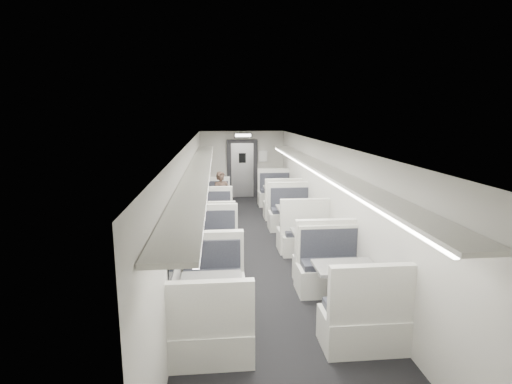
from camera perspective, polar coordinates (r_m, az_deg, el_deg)
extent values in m
cube|color=black|center=(8.92, 0.48, -9.04)|extent=(3.00, 12.00, 0.12)
cube|color=silver|center=(8.39, 0.51, 7.32)|extent=(3.00, 12.00, 0.12)
cube|color=#B7B5AB|center=(14.53, -2.00, 3.98)|extent=(3.00, 0.12, 2.40)
cube|color=#B7B5AB|center=(8.55, -9.96, -1.31)|extent=(0.12, 12.00, 2.40)
cube|color=#B7B5AB|center=(8.87, 10.58, -0.89)|extent=(0.12, 12.00, 2.40)
cube|color=silver|center=(11.19, -5.97, -3.46)|extent=(0.97, 0.54, 0.41)
cube|color=#23252F|center=(11.16, -5.99, -2.17)|extent=(0.86, 0.43, 0.09)
cube|color=silver|center=(10.88, -6.03, -1.04)|extent=(0.97, 0.11, 0.64)
cube|color=silver|center=(12.58, -5.93, -1.82)|extent=(0.97, 0.54, 0.41)
cube|color=#23252F|center=(12.50, -5.95, -0.72)|extent=(0.86, 0.43, 0.09)
cube|color=silver|center=(12.66, -5.97, 0.70)|extent=(0.97, 0.11, 0.64)
cylinder|color=#B7B7B9|center=(11.86, -5.96, -2.07)|extent=(0.09, 0.09, 0.63)
cylinder|color=#B7B7B9|center=(11.93, -5.93, -3.49)|extent=(0.33, 0.33, 0.03)
cube|color=slate|center=(11.78, -5.99, -0.41)|extent=(0.81, 0.55, 0.04)
cube|color=silver|center=(9.40, -6.04, -6.30)|extent=(1.00, 0.56, 0.42)
cube|color=#23252F|center=(9.35, -6.07, -4.73)|extent=(0.88, 0.44, 0.09)
cube|color=silver|center=(9.05, -6.12, -3.41)|extent=(1.00, 0.11, 0.66)
cube|color=silver|center=(10.81, -5.98, -3.96)|extent=(1.00, 0.56, 0.42)
cube|color=#23252F|center=(10.71, -6.01, -2.66)|extent=(0.88, 0.44, 0.09)
cube|color=silver|center=(10.88, -6.03, -0.93)|extent=(1.00, 0.11, 0.66)
cylinder|color=#B7B7B9|center=(10.07, -6.02, -4.43)|extent=(0.09, 0.09, 0.65)
cylinder|color=#B7B7B9|center=(10.16, -5.98, -6.12)|extent=(0.34, 0.34, 0.03)
cube|color=slate|center=(9.98, -6.06, -2.42)|extent=(0.83, 0.56, 0.04)
cube|color=silver|center=(7.12, -6.18, -12.09)|extent=(1.05, 0.58, 0.44)
cube|color=#23252F|center=(7.04, -6.23, -9.97)|extent=(0.93, 0.46, 0.10)
cube|color=silver|center=(6.71, -6.30, -8.36)|extent=(1.05, 0.12, 0.69)
cube|color=silver|center=(8.55, -6.08, -8.02)|extent=(1.05, 0.58, 0.44)
cube|color=#23252F|center=(8.44, -6.12, -6.34)|extent=(0.93, 0.46, 0.10)
cube|color=silver|center=(8.59, -6.15, -3.97)|extent=(1.05, 0.12, 0.69)
cylinder|color=#B7B7B9|center=(7.79, -6.15, -9.05)|extent=(0.10, 0.10, 0.68)
cylinder|color=#B7B7B9|center=(7.91, -6.10, -11.27)|extent=(0.36, 0.36, 0.03)
cube|color=slate|center=(7.67, -6.21, -6.39)|extent=(0.87, 0.59, 0.04)
cube|color=silver|center=(5.34, -6.41, -20.60)|extent=(1.04, 0.58, 0.44)
cube|color=#23252F|center=(5.23, -6.47, -17.90)|extent=(0.93, 0.46, 0.10)
cube|color=silver|center=(4.87, -6.59, -16.25)|extent=(1.04, 0.12, 0.69)
cube|color=silver|center=(6.69, -6.22, -13.66)|extent=(1.04, 0.58, 0.44)
cube|color=#23252F|center=(6.56, -6.28, -11.62)|extent=(0.93, 0.46, 0.10)
cube|color=silver|center=(6.68, -6.31, -8.47)|extent=(1.04, 0.12, 0.69)
cylinder|color=#B7B7B9|center=(5.95, -6.33, -15.73)|extent=(0.10, 0.10, 0.68)
cylinder|color=#B7B7B9|center=(6.11, -6.26, -18.45)|extent=(0.35, 0.35, 0.03)
cube|color=slate|center=(5.79, -6.41, -12.38)|extent=(0.87, 0.59, 0.04)
cube|color=silver|center=(11.73, 3.87, -2.58)|extent=(1.11, 0.62, 0.47)
cube|color=#23252F|center=(11.70, 3.86, -1.17)|extent=(0.99, 0.49, 0.10)
cube|color=silver|center=(11.39, 4.09, 0.09)|extent=(1.11, 0.13, 0.73)
cube|color=silver|center=(13.31, 2.73, -0.91)|extent=(1.11, 0.62, 0.47)
cube|color=#23252F|center=(13.22, 2.76, 0.28)|extent=(0.99, 0.49, 0.10)
cube|color=silver|center=(13.41, 2.62, 1.81)|extent=(1.11, 0.13, 0.73)
cylinder|color=#B7B7B9|center=(12.49, 3.27, -1.13)|extent=(0.10, 0.10, 0.72)
cylinder|color=#B7B7B9|center=(12.57, 3.25, -2.67)|extent=(0.38, 0.38, 0.03)
cube|color=slate|center=(12.41, 3.29, 0.69)|extent=(0.92, 0.63, 0.04)
cube|color=silver|center=(9.06, 6.77, -6.79)|extent=(1.13, 0.63, 0.48)
cube|color=#23252F|center=(9.01, 6.77, -4.95)|extent=(1.00, 0.50, 0.11)
cube|color=silver|center=(8.68, 7.18, -3.40)|extent=(1.13, 0.13, 0.75)
cube|color=silver|center=(10.63, 4.88, -4.04)|extent=(1.13, 0.63, 0.48)
cube|color=#23252F|center=(10.52, 4.94, -2.55)|extent=(1.00, 0.50, 0.11)
cube|color=silver|center=(10.70, 4.71, -0.55)|extent=(1.13, 0.13, 0.75)
cylinder|color=#B7B7B9|center=(9.81, 5.76, -4.59)|extent=(0.11, 0.11, 0.74)
cylinder|color=#B7B7B9|center=(9.91, 5.72, -6.55)|extent=(0.38, 0.38, 0.03)
cube|color=slate|center=(9.70, 5.81, -2.25)|extent=(0.94, 0.64, 0.04)
cube|color=silver|center=(7.47, 9.65, -11.01)|extent=(1.05, 0.59, 0.45)
cube|color=#23252F|center=(7.40, 9.66, -8.96)|extent=(0.94, 0.47, 0.10)
cube|color=silver|center=(7.08, 10.25, -7.36)|extent=(1.05, 0.12, 0.70)
cube|color=silver|center=(8.88, 7.04, -7.28)|extent=(1.05, 0.59, 0.45)
cube|color=#23252F|center=(8.77, 7.13, -5.65)|extent=(0.94, 0.47, 0.10)
cube|color=silver|center=(8.92, 6.83, -3.36)|extent=(1.05, 0.12, 0.70)
cylinder|color=#B7B7B9|center=(8.13, 8.25, -8.20)|extent=(0.10, 0.10, 0.69)
cylinder|color=#B7B7B9|center=(8.24, 8.18, -10.35)|extent=(0.36, 0.36, 0.03)
cube|color=slate|center=(8.01, 8.33, -5.61)|extent=(0.88, 0.60, 0.04)
cube|color=silver|center=(5.72, 15.21, -18.41)|extent=(1.13, 0.63, 0.48)
cube|color=#23252F|center=(5.61, 15.26, -15.65)|extent=(1.00, 0.50, 0.11)
cube|color=silver|center=(5.26, 16.46, -13.77)|extent=(1.13, 0.13, 0.75)
cube|color=silver|center=(7.13, 10.45, -12.02)|extent=(1.13, 0.63, 0.48)
cube|color=#23252F|center=(6.99, 10.61, -9.91)|extent=(1.00, 0.50, 0.11)
cube|color=silver|center=(7.12, 10.12, -6.77)|extent=(1.13, 0.13, 0.75)
cylinder|color=#B7B7B9|center=(6.36, 12.59, -13.84)|extent=(0.11, 0.11, 0.73)
cylinder|color=#B7B7B9|center=(6.51, 12.45, -16.64)|extent=(0.38, 0.38, 0.03)
cube|color=slate|center=(6.20, 12.75, -10.40)|extent=(0.94, 0.64, 0.04)
imported|color=black|center=(11.39, -4.94, -0.60)|extent=(0.59, 0.47, 1.41)
cube|color=black|center=(11.86, -8.41, 2.96)|extent=(0.02, 1.18, 0.84)
cube|color=black|center=(9.69, -9.04, 1.10)|extent=(0.02, 1.18, 0.84)
cube|color=black|center=(7.54, -10.02, -1.83)|extent=(0.02, 1.18, 0.84)
cube|color=black|center=(5.43, -11.78, -7.06)|extent=(0.02, 1.18, 0.84)
cube|color=silver|center=(8.11, -8.17, 3.24)|extent=(0.46, 10.40, 0.05)
cube|color=white|center=(8.11, -6.75, 2.92)|extent=(0.05, 10.20, 0.04)
cube|color=silver|center=(8.38, 9.34, 3.46)|extent=(0.46, 10.40, 0.05)
cube|color=white|center=(8.34, 8.00, 3.11)|extent=(0.05, 10.20, 0.04)
cube|color=black|center=(14.43, -1.97, 3.33)|extent=(1.10, 0.10, 2.10)
cube|color=#B7B7B9|center=(14.41, -1.96, 3.12)|extent=(0.80, 0.05, 1.95)
cube|color=black|center=(14.31, -1.96, 4.88)|extent=(0.25, 0.02, 0.35)
cube|color=black|center=(13.82, -1.88, 8.11)|extent=(0.62, 0.10, 0.16)
cube|color=white|center=(13.76, -1.86, 8.09)|extent=(0.54, 0.02, 0.10)
cube|color=silver|center=(14.42, 1.01, 5.13)|extent=(0.32, 0.02, 0.40)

